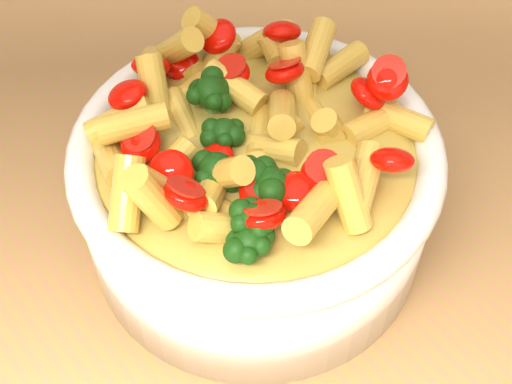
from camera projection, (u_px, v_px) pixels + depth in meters
table at (216, 285)px, 0.60m from camera, size 1.20×0.80×0.90m
serving_bowl at (256, 191)px, 0.47m from camera, size 0.23×0.23×0.10m
pasta_salad at (256, 123)px, 0.42m from camera, size 0.19×0.19×0.04m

